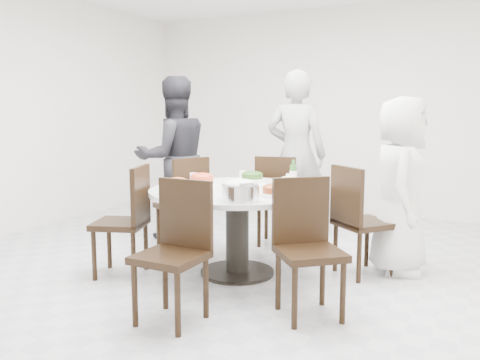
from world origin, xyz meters
The scene contains 23 objects.
floor centered at (0.00, 0.00, 0.00)m, with size 6.00×6.00×0.01m, color silver.
wall_back centered at (0.00, 3.00, 1.40)m, with size 6.00×0.01×2.80m, color white.
wall_left centered at (-3.00, 0.00, 1.40)m, with size 0.01×6.00×2.80m, color white.
dining_table centered at (0.00, -0.13, 0.38)m, with size 1.50×1.50×0.75m, color white.
chair_ne centered at (0.97, 0.37, 0.47)m, with size 0.42×0.42×0.95m, color black.
chair_n centered at (-0.08, 0.94, 0.47)m, with size 0.42×0.42×0.95m, color black.
chair_nw centered at (-0.89, 0.32, 0.47)m, with size 0.42×0.42×0.95m, color black.
chair_sw centered at (-0.88, -0.62, 0.47)m, with size 0.42×0.42×0.95m, color black.
chair_s centered at (0.08, -1.23, 0.47)m, with size 0.42×0.42×0.95m, color black.
chair_se centered at (0.87, -0.71, 0.47)m, with size 0.42×0.42×0.95m, color black.
diner_right centered at (1.22, 0.58, 0.77)m, with size 0.75×0.49×1.53m, color silver.
diner_middle centered at (-0.06, 1.37, 0.92)m, with size 0.67×0.44×1.85m, color black.
diner_left centered at (-1.24, 0.69, 0.89)m, with size 0.86×0.67×1.78m, color black.
dish_greens centered at (-0.10, 0.35, 0.78)m, with size 0.26×0.26×0.07m, color white.
dish_pale centered at (0.35, 0.20, 0.78)m, with size 0.24×0.24×0.07m, color white.
dish_orange centered at (-0.45, 0.01, 0.79)m, with size 0.27×0.27×0.07m, color white.
dish_redbrown centered at (0.43, -0.30, 0.78)m, with size 0.28×0.28×0.07m, color white.
dish_tofu centered at (-0.47, -0.35, 0.78)m, with size 0.25×0.25×0.07m, color white.
rice_bowl centered at (0.29, -0.62, 0.81)m, with size 0.28×0.28×0.12m, color silver.
soup_bowl centered at (-0.30, -0.60, 0.79)m, with size 0.25×0.25×0.08m, color white.
beverage_bottle centered at (0.30, 0.38, 0.86)m, with size 0.06×0.06×0.22m, color #2D6528.
tea_cups centered at (-0.02, 0.50, 0.79)m, with size 0.07×0.07×0.08m, color white.
chopsticks centered at (0.04, 0.51, 0.76)m, with size 0.24×0.04×0.01m, color tan, non-canonical shape.
Camera 1 is at (2.02, -3.90, 1.43)m, focal length 38.00 mm.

